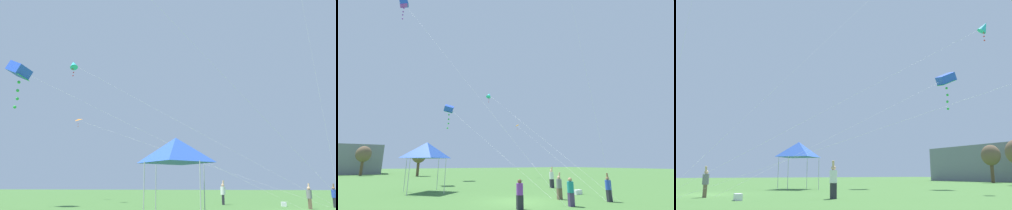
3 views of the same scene
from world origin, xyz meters
TOP-DOWN VIEW (x-y plane):
  - festival_tent at (-4.76, 7.98)m, footprint 3.21×3.21m
  - cooler_box at (6.10, 0.75)m, footprint 0.66×0.35m
  - person_grey_shirt at (3.02, -0.60)m, footprint 0.37×0.37m
  - person_blue_shirt at (5.21, -2.92)m, footprint 0.37×0.37m
  - person_white_shirt at (7.48, 5.64)m, footprint 0.43×0.43m
  - kite_orange_delta_1 at (13.67, 22.47)m, footprint 8.86×25.94m
  - kite_cyan_diamond_3 at (6.74, 20.39)m, footprint 1.49×24.25m
  - kite_blue_box_4 at (0.39, 22.03)m, footprint 3.30×23.11m

SIDE VIEW (x-z plane):
  - cooler_box at x=6.10m, z-range 0.00..0.35m
  - person_blue_shirt at x=5.21m, z-range -0.03..1.78m
  - person_grey_shirt at x=3.02m, z-range -0.03..1.78m
  - person_white_shirt at x=7.48m, z-range -0.03..2.07m
  - festival_tent at x=-4.76m, z-range 1.44..5.73m
  - kite_orange_delta_1 at x=13.67m, z-range 4.43..14.16m
  - kite_blue_box_4 at x=0.39m, z-range 5.02..16.92m
  - kite_cyan_diamond_3 at x=6.74m, z-range 6.56..21.05m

